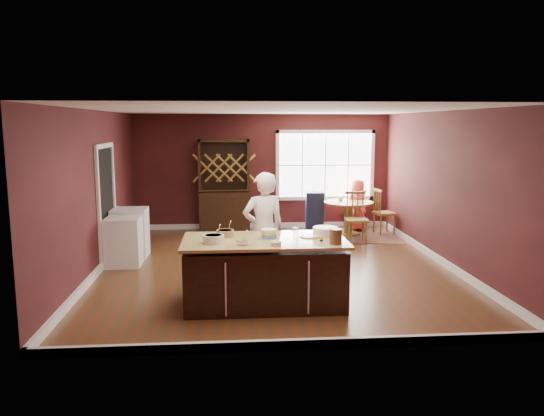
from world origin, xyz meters
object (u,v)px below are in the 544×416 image
Objects in this scene: seated_woman at (357,205)px; hutch at (224,186)px; baker at (264,231)px; toddler at (313,197)px; washer at (124,242)px; chair_east at (384,211)px; chair_south at (357,217)px; dryer at (130,233)px; dining_table at (348,211)px; chair_north at (355,209)px; layer_cake at (269,234)px; high_chair at (315,212)px; kitchen_island at (264,273)px.

hutch is (-3.08, 0.22, 0.46)m from seated_woman.
toddler is at bearing -122.13° from baker.
baker reaches higher than washer.
chair_east is 1.64m from toddler.
chair_south is 1.18× the size of dryer.
dining_table is 0.54m from seated_woman.
chair_north is at bearing 66.46° from dining_table.
hutch is 3.48m from washer.
layer_cake reaches higher than high_chair.
baker is at bearing -81.96° from hutch.
toddler is (1.37, 4.77, -0.17)m from layer_cake.
hutch is at bearing 171.29° from toddler.
dining_table is 0.52× the size of hutch.
toddler is 4.27m from dryer.
chair_east is 0.49× the size of hutch.
kitchen_island is 2.12× the size of chair_east.
dryer is (-3.77, -1.99, -0.35)m from toddler.
seated_woman is at bearing -4.08° from hutch.
hutch reaches higher than baker.
layer_cake is 0.25× the size of seated_woman.
kitchen_island is 2.00× the size of dining_table.
dining_table is 0.77m from high_chair.
dining_table is 1.03× the size of chair_south.
seated_woman is at bearing 55.18° from dining_table.
chair_north is (0.34, 0.77, -0.07)m from dining_table.
washer is (-3.79, -2.54, -0.06)m from high_chair.
chair_south is at bearing 48.27° from chair_north.
baker is at bearing -123.62° from chair_south.
washer is at bearing 101.86° from chair_east.
hutch is at bearing 96.45° from kitchen_island.
washer is (-4.52, -2.28, -0.11)m from dining_table.
baker is at bearing -41.62° from dryer.
chair_south is at bearing -52.39° from high_chair.
kitchen_island is at bearing -43.65° from washer.
high_chair is at bearing -3.64° from chair_north.
chair_south is at bearing -90.92° from dining_table.
kitchen_island is at bearing -50.86° from dryer.
washer is 0.94× the size of dryer.
kitchen_island is 2.06× the size of chair_south.
layer_cake is 4.91m from high_chair.
kitchen_island is 2.25× the size of high_chair.
high_chair reaches higher than toddler.
baker is 5.17m from chair_north.
kitchen_island is 1.84× the size of seated_woman.
chair_south reaches higher than chair_east.
kitchen_island is 4.98m from high_chair.
toddler is 0.28× the size of dryer.
kitchen_island reaches higher than dining_table.
layer_cake is (0.07, 0.08, 0.54)m from kitchen_island.
baker is at bearing -119.82° from dining_table.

